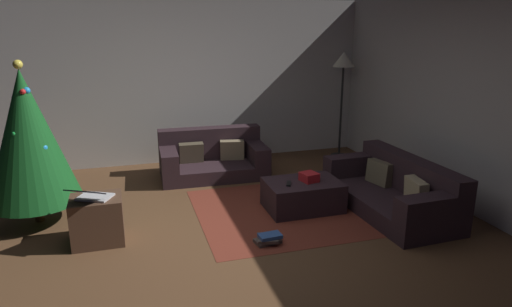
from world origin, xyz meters
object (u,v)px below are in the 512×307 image
(couch_left, at_px, (212,158))
(laptop, at_px, (91,195))
(book_stack, at_px, (268,239))
(gift_box, at_px, (309,177))
(ottoman, at_px, (303,195))
(side_table, at_px, (97,220))
(corner_lamp, at_px, (343,68))
(christmas_tree, at_px, (28,137))
(couch_right, at_px, (395,191))
(tv_remote, at_px, (289,183))

(couch_left, height_order, laptop, couch_left)
(book_stack, bearing_deg, gift_box, 44.06)
(ottoman, relative_size, side_table, 1.75)
(couch_left, height_order, corner_lamp, corner_lamp)
(ottoman, relative_size, christmas_tree, 0.49)
(couch_left, xyz_separation_m, gift_box, (0.88, -1.66, 0.16))
(laptop, bearing_deg, couch_right, -1.56)
(couch_right, relative_size, christmas_tree, 1.01)
(laptop, height_order, book_stack, laptop)
(christmas_tree, bearing_deg, couch_left, 25.69)
(couch_left, xyz_separation_m, tv_remote, (0.60, -1.70, 0.11))
(couch_right, bearing_deg, ottoman, 69.50)
(gift_box, height_order, side_table, side_table)
(couch_left, distance_m, book_stack, 2.41)
(ottoman, bearing_deg, corner_lamp, 52.99)
(tv_remote, height_order, book_stack, tv_remote)
(christmas_tree, bearing_deg, ottoman, -10.11)
(corner_lamp, bearing_deg, gift_box, -125.47)
(couch_left, relative_size, corner_lamp, 0.89)
(couch_right, distance_m, book_stack, 1.82)
(christmas_tree, bearing_deg, corner_lamp, 17.32)
(gift_box, distance_m, christmas_tree, 3.26)
(laptop, bearing_deg, christmas_tree, 129.16)
(side_table, bearing_deg, laptop, -117.31)
(ottoman, height_order, tv_remote, tv_remote)
(christmas_tree, relative_size, book_stack, 6.40)
(couch_left, distance_m, side_table, 2.44)
(couch_left, relative_size, couch_right, 0.85)
(tv_remote, bearing_deg, christmas_tree, -168.85)
(ottoman, distance_m, christmas_tree, 3.24)
(gift_box, distance_m, side_table, 2.49)
(laptop, xyz_separation_m, corner_lamp, (3.92, 2.24, 0.97))
(couch_right, xyz_separation_m, laptop, (-3.50, 0.10, 0.30))
(laptop, xyz_separation_m, book_stack, (1.73, -0.50, -0.50))
(ottoman, distance_m, tv_remote, 0.29)
(couch_right, height_order, gift_box, couch_right)
(gift_box, bearing_deg, christmas_tree, 169.93)
(couch_left, distance_m, laptop, 2.52)
(couch_left, height_order, side_table, couch_left)
(gift_box, relative_size, laptop, 0.39)
(couch_right, relative_size, book_stack, 6.44)
(gift_box, bearing_deg, corner_lamp, 54.53)
(christmas_tree, xyz_separation_m, book_stack, (2.39, -1.30, -0.96))
(tv_remote, distance_m, book_stack, 0.92)
(laptop, bearing_deg, side_table, 62.69)
(ottoman, bearing_deg, christmas_tree, 169.89)
(tv_remote, height_order, side_table, side_table)
(ottoman, relative_size, tv_remote, 5.68)
(laptop, bearing_deg, gift_box, 5.64)
(gift_box, xyz_separation_m, corner_lamp, (1.42, 1.99, 1.10))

